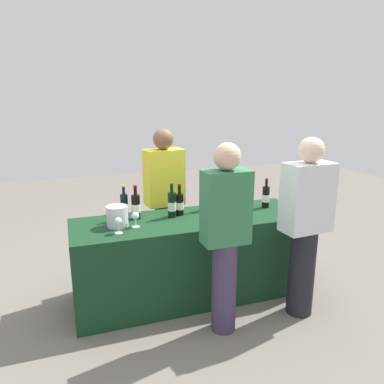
{
  "coord_description": "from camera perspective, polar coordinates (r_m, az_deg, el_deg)",
  "views": [
    {
      "loc": [
        -1.06,
        -3.09,
        1.89
      ],
      "look_at": [
        0.0,
        0.0,
        1.04
      ],
      "focal_mm": 34.57,
      "sensor_mm": 36.0,
      "label": 1
    }
  ],
  "objects": [
    {
      "name": "wine_glass_0",
      "position": [
        3.1,
        -11.31,
        -4.57
      ],
      "size": [
        0.07,
        0.07,
        0.14
      ],
      "color": "silver",
      "rests_on": "tasting_table"
    },
    {
      "name": "wine_glass_3",
      "position": [
        3.52,
        7.39,
        -2.07
      ],
      "size": [
        0.07,
        0.07,
        0.14
      ],
      "color": "silver",
      "rests_on": "tasting_table"
    },
    {
      "name": "wine_bottle_6",
      "position": [
        3.7,
        6.28,
        -0.85
      ],
      "size": [
        0.07,
        0.07,
        0.33
      ],
      "color": "black",
      "rests_on": "tasting_table"
    },
    {
      "name": "wine_bottle_3",
      "position": [
        3.51,
        -1.93,
        -1.87
      ],
      "size": [
        0.08,
        0.08,
        0.3
      ],
      "color": "black",
      "rests_on": "tasting_table"
    },
    {
      "name": "wine_bottle_5",
      "position": [
        3.65,
        4.94,
        -1.3
      ],
      "size": [
        0.08,
        0.08,
        0.3
      ],
      "color": "black",
      "rests_on": "tasting_table"
    },
    {
      "name": "wine_bottle_1",
      "position": [
        3.43,
        -8.66,
        -2.24
      ],
      "size": [
        0.08,
        0.08,
        0.32
      ],
      "color": "black",
      "rests_on": "tasting_table"
    },
    {
      "name": "guest_0",
      "position": [
        2.91,
        5.16,
        -6.34
      ],
      "size": [
        0.37,
        0.21,
        1.56
      ],
      "rotation": [
        0.0,
        0.0,
        0.0
      ],
      "color": "#3F3351",
      "rests_on": "ground_plane"
    },
    {
      "name": "ground_plane",
      "position": [
        3.77,
        0.0,
        -15.41
      ],
      "size": [
        12.0,
        12.0,
        0.0
      ],
      "primitive_type": "plane",
      "color": "slate"
    },
    {
      "name": "wine_glass_1",
      "position": [
        3.22,
        -8.71,
        -3.78
      ],
      "size": [
        0.07,
        0.07,
        0.13
      ],
      "color": "silver",
      "rests_on": "tasting_table"
    },
    {
      "name": "wine_bottle_7",
      "position": [
        3.81,
        11.32,
        -0.72
      ],
      "size": [
        0.07,
        0.07,
        0.3
      ],
      "color": "black",
      "rests_on": "tasting_table"
    },
    {
      "name": "wine_bottle_0",
      "position": [
        3.43,
        -10.4,
        -2.23
      ],
      "size": [
        0.07,
        0.07,
        0.32
      ],
      "color": "black",
      "rests_on": "tasting_table"
    },
    {
      "name": "tasting_table",
      "position": [
        3.59,
        0.0,
        -9.98
      ],
      "size": [
        2.2,
        0.71,
        0.79
      ],
      "primitive_type": "cube",
      "color": "#14381E",
      "rests_on": "ground_plane"
    },
    {
      "name": "wine_glass_2",
      "position": [
        3.4,
        7.01,
        -2.53
      ],
      "size": [
        0.08,
        0.08,
        0.15
      ],
      "color": "silver",
      "rests_on": "tasting_table"
    },
    {
      "name": "wine_bottle_2",
      "position": [
        3.44,
        -3.12,
        -1.96
      ],
      "size": [
        0.08,
        0.08,
        0.32
      ],
      "color": "black",
      "rests_on": "tasting_table"
    },
    {
      "name": "ice_bucket",
      "position": [
        3.27,
        -11.47,
        -3.66
      ],
      "size": [
        0.19,
        0.19,
        0.18
      ],
      "primitive_type": "cylinder",
      "color": "silver",
      "rests_on": "tasting_table"
    },
    {
      "name": "guest_1",
      "position": [
        3.28,
        17.1,
        -4.63
      ],
      "size": [
        0.43,
        0.26,
        1.57
      ],
      "rotation": [
        0.0,
        0.0,
        0.07
      ],
      "color": "black",
      "rests_on": "ground_plane"
    },
    {
      "name": "wine_bottle_4",
      "position": [
        3.65,
        2.33,
        -1.1
      ],
      "size": [
        0.07,
        0.07,
        0.32
      ],
      "color": "black",
      "rests_on": "tasting_table"
    },
    {
      "name": "server_pouring",
      "position": [
        3.9,
        -4.27,
        -0.91
      ],
      "size": [
        0.42,
        0.27,
        1.57
      ],
      "rotation": [
        0.0,
        0.0,
        3.27
      ],
      "color": "brown",
      "rests_on": "ground_plane"
    }
  ]
}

